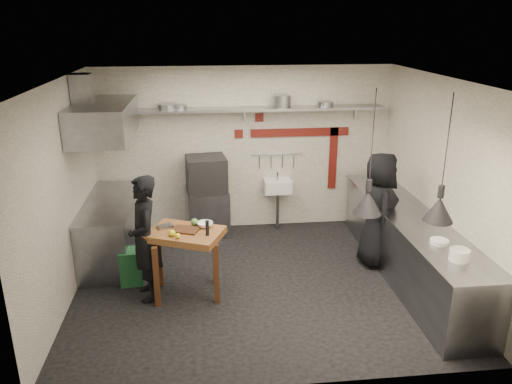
{
  "coord_description": "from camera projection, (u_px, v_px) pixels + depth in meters",
  "views": [
    {
      "loc": [
        -0.71,
        -6.16,
        3.5
      ],
      "look_at": [
        -0.0,
        0.3,
        1.25
      ],
      "focal_mm": 35.0,
      "sensor_mm": 36.0,
      "label": 1
    }
  ],
  "objects": [
    {
      "name": "counter_right_top",
      "position": [
        412.0,
        216.0,
        6.93
      ],
      "size": [
        0.76,
        3.9,
        0.03
      ],
      "primitive_type": "cube",
      "color": "gray",
      "rests_on": "counter_right"
    },
    {
      "name": "lemon_a",
      "position": [
        172.0,
        233.0,
        6.28
      ],
      "size": [
        0.1,
        0.1,
        0.09
      ],
      "primitive_type": "sphere",
      "rotation": [
        0.0,
        0.0,
        0.24
      ],
      "color": "yellow",
      "rests_on": "prep_table"
    },
    {
      "name": "wall_left",
      "position": [
        62.0,
        196.0,
        6.29
      ],
      "size": [
        0.04,
        4.2,
        2.8
      ],
      "primitive_type": "cube",
      "color": "silver",
      "rests_on": "floor"
    },
    {
      "name": "green_bin",
      "position": [
        131.0,
        267.0,
        6.94
      ],
      "size": [
        0.32,
        0.32,
        0.5
      ],
      "primitive_type": "cube",
      "rotation": [
        0.0,
        0.0,
        0.07
      ],
      "color": "#1B532D",
      "rests_on": "floor"
    },
    {
      "name": "counter_right",
      "position": [
        409.0,
        247.0,
        7.09
      ],
      "size": [
        0.7,
        3.8,
        0.9
      ],
      "primitive_type": "cube",
      "color": "gray",
      "rests_on": "floor"
    },
    {
      "name": "oven_stand",
      "position": [
        207.0,
        212.0,
        8.5
      ],
      "size": [
        0.76,
        0.71,
        0.8
      ],
      "primitive_type": "cube",
      "rotation": [
        0.0,
        0.0,
        0.12
      ],
      "color": "gray",
      "rests_on": "floor"
    },
    {
      "name": "floor",
      "position": [
        259.0,
        283.0,
        7.01
      ],
      "size": [
        5.0,
        5.0,
        0.0
      ],
      "primitive_type": "plane",
      "color": "black",
      "rests_on": "ground"
    },
    {
      "name": "plate_stack",
      "position": [
        459.0,
        255.0,
        5.61
      ],
      "size": [
        0.3,
        0.3,
        0.13
      ],
      "primitive_type": "cylinder",
      "rotation": [
        0.0,
        0.0,
        0.41
      ],
      "color": "white",
      "rests_on": "counter_right_top"
    },
    {
      "name": "sink_drain",
      "position": [
        277.0,
        211.0,
        8.72
      ],
      "size": [
        0.06,
        0.06,
        0.66
      ],
      "primitive_type": "cylinder",
      "color": "gray",
      "rests_on": "floor"
    },
    {
      "name": "shelf_bracket_mid",
      "position": [
        245.0,
        114.0,
        8.29
      ],
      "size": [
        0.04,
        0.06,
        0.24
      ],
      "primitive_type": "cube",
      "color": "gray",
      "rests_on": "wall_back"
    },
    {
      "name": "pan_right",
      "position": [
        326.0,
        104.0,
        8.24
      ],
      "size": [
        0.33,
        0.33,
        0.08
      ],
      "primitive_type": "cylinder",
      "rotation": [
        0.0,
        0.0,
        -0.38
      ],
      "color": "gray",
      "rests_on": "back_shelf"
    },
    {
      "name": "counter_left",
      "position": [
        111.0,
        230.0,
        7.63
      ],
      "size": [
        0.7,
        1.9,
        0.9
      ],
      "primitive_type": "cube",
      "color": "gray",
      "rests_on": "floor"
    },
    {
      "name": "stock_pot",
      "position": [
        282.0,
        101.0,
        8.14
      ],
      "size": [
        0.37,
        0.37,
        0.2
      ],
      "primitive_type": "cylinder",
      "rotation": [
        0.0,
        0.0,
        -0.33
      ],
      "color": "gray",
      "rests_on": "back_shelf"
    },
    {
      "name": "red_tile_a",
      "position": [
        259.0,
        117.0,
        8.35
      ],
      "size": [
        0.14,
        0.02,
        0.14
      ],
      "primitive_type": "cube",
      "color": "maroon",
      "rests_on": "wall_back"
    },
    {
      "name": "ceiling",
      "position": [
        259.0,
        80.0,
        6.09
      ],
      "size": [
        5.0,
        5.0,
        0.0
      ],
      "primitive_type": "plane",
      "color": "beige",
      "rests_on": "floor"
    },
    {
      "name": "hood_duct",
      "position": [
        82.0,
        92.0,
        6.92
      ],
      "size": [
        0.28,
        0.28,
        0.5
      ],
      "primitive_type": "cube",
      "color": "gray",
      "rests_on": "ceiling"
    },
    {
      "name": "pepper_mill",
      "position": [
        207.0,
        228.0,
        6.28
      ],
      "size": [
        0.06,
        0.06,
        0.2
      ],
      "primitive_type": "cylinder",
      "rotation": [
        0.0,
        0.0,
        0.37
      ],
      "color": "black",
      "rests_on": "prep_table"
    },
    {
      "name": "small_bowl_right",
      "position": [
        439.0,
        242.0,
        6.04
      ],
      "size": [
        0.28,
        0.28,
        0.05
      ],
      "primitive_type": "cylinder",
      "rotation": [
        0.0,
        0.0,
        0.3
      ],
      "color": "white",
      "rests_on": "counter_right_top"
    },
    {
      "name": "shelf_bracket_right",
      "position": [
        356.0,
        112.0,
        8.49
      ],
      "size": [
        0.04,
        0.06,
        0.24
      ],
      "primitive_type": "cube",
      "color": "gray",
      "rests_on": "wall_back"
    },
    {
      "name": "heat_lamp_far",
      "position": [
        445.0,
        159.0,
        5.33
      ],
      "size": [
        0.35,
        0.35,
        1.43
      ],
      "primitive_type": null,
      "rotation": [
        0.0,
        0.0,
        -0.04
      ],
      "color": "black",
      "rests_on": "ceiling"
    },
    {
      "name": "back_shelf",
      "position": [
        245.0,
        109.0,
        8.12
      ],
      "size": [
        4.6,
        0.34,
        0.04
      ],
      "primitive_type": "cube",
      "color": "gray",
      "rests_on": "wall_back"
    },
    {
      "name": "chef_right",
      "position": [
        378.0,
        210.0,
        7.32
      ],
      "size": [
        0.61,
        0.88,
        1.72
      ],
      "primitive_type": "imported",
      "rotation": [
        0.0,
        0.0,
        1.5
      ],
      "color": "black",
      "rests_on": "floor"
    },
    {
      "name": "red_band_horiz",
      "position": [
        300.0,
        132.0,
        8.51
      ],
      "size": [
        1.7,
        0.02,
        0.14
      ],
      "primitive_type": "cube",
      "color": "maroon",
      "rests_on": "wall_back"
    },
    {
      "name": "utensil_rail",
      "position": [
        277.0,
        154.0,
        8.57
      ],
      "size": [
        0.9,
        0.02,
        0.02
      ],
      "primitive_type": "cylinder",
      "rotation": [
        0.0,
        1.57,
        0.0
      ],
      "color": "gray",
      "rests_on": "wall_back"
    },
    {
      "name": "chef_left",
      "position": [
        145.0,
        239.0,
        6.41
      ],
      "size": [
        0.54,
        0.69,
        1.68
      ],
      "primitive_type": "imported",
      "rotation": [
        0.0,
        0.0,
        -1.31
      ],
      "color": "black",
      "rests_on": "floor"
    },
    {
      "name": "wall_front",
      "position": [
        285.0,
        261.0,
        4.58
      ],
      "size": [
        5.0,
        0.04,
        2.8
      ],
      "primitive_type": "cube",
      "color": "silver",
      "rests_on": "floor"
    },
    {
      "name": "pan_far_left",
      "position": [
        168.0,
        107.0,
        7.97
      ],
      "size": [
        0.4,
        0.4,
        0.09
      ],
      "primitive_type": "cylinder",
      "rotation": [
        0.0,
        0.0,
        0.37
      ],
      "color": "gray",
      "rests_on": "back_shelf"
    },
    {
      "name": "bowl",
      "position": [
        205.0,
        225.0,
        6.55
      ],
      "size": [
        0.26,
        0.26,
        0.07
      ],
      "primitive_type": "imported",
      "rotation": [
        0.0,
        0.0,
        0.27
      ],
      "color": "white",
      "rests_on": "prep_table"
    },
    {
      "name": "extractor_hood",
      "position": [
        104.0,
        120.0,
        7.08
      ],
      "size": [
        0.78,
        1.6,
        0.5
      ],
      "primitive_type": "cube",
      "color": "gray",
      "rests_on": "ceiling"
    },
    {
      "name": "wall_back",
      "position": [
        245.0,
        149.0,
        8.52
      ],
      "size": [
        5.0,
        0.04,
        2.8
      ],
      "primitive_type": "cube",
      "color": "silver",
      "rests_on": "floor"
    },
    {
      "name": "pan_mid_left",
      "position": [
        179.0,
        107.0,
        7.99
      ],
      "size": [
        0.32,
        0.32,
        0.07
      ],
      "primitive_type": "cylinder",
      "rotation": [
        0.0,
        0.0,
        0.37
      ],
      "color": "gray",
      "rests_on": "back_shelf"
    },
    {
      "name": "red_band_vert",
      "position": [
        333.0,
        158.0,
        8.73
      ],
      "size": [
        0.14,
        0.02,
        1.1
      ],
      "primitive_type": "cube",
      "color": "maroon",
      "rests_on": "wall_back"
    },
    {
      "name": "steel_tray",
      "position": [
        165.0,
        226.0,
        6.54
      ],
      "size": [
        0.24,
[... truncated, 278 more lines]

